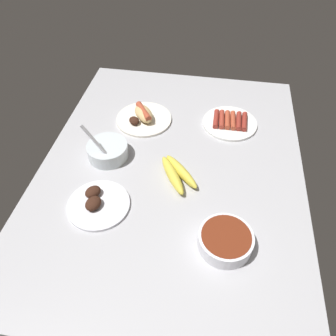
{
  "coord_description": "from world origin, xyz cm",
  "views": [
    {
      "loc": [
        76.82,
        11.62,
        81.51
      ],
      "look_at": [
        3.8,
        -0.56,
        3.0
      ],
      "focal_mm": 34.67,
      "sensor_mm": 36.0,
      "label": 1
    }
  ],
  "objects_px": {
    "banana_bunch": "(177,173)",
    "plate_grilled_meat": "(97,203)",
    "bowl_coleslaw": "(108,150)",
    "plate_hotdog_assembled": "(143,117)",
    "bowl_chili": "(225,240)",
    "plate_sausages": "(230,122)"
  },
  "relations": [
    {
      "from": "bowl_chili",
      "to": "plate_grilled_meat",
      "type": "distance_m",
      "value": 0.4
    },
    {
      "from": "banana_bunch",
      "to": "plate_grilled_meat",
      "type": "distance_m",
      "value": 0.27
    },
    {
      "from": "plate_hotdog_assembled",
      "to": "bowl_chili",
      "type": "bearing_deg",
      "value": 34.01
    },
    {
      "from": "banana_bunch",
      "to": "plate_hotdog_assembled",
      "type": "distance_m",
      "value": 0.33
    },
    {
      "from": "bowl_coleslaw",
      "to": "plate_grilled_meat",
      "type": "bearing_deg",
      "value": 7.63
    },
    {
      "from": "plate_hotdog_assembled",
      "to": "plate_grilled_meat",
      "type": "bearing_deg",
      "value": -6.62
    },
    {
      "from": "banana_bunch",
      "to": "plate_grilled_meat",
      "type": "height_order",
      "value": "same"
    },
    {
      "from": "bowl_coleslaw",
      "to": "bowl_chili",
      "type": "distance_m",
      "value": 0.52
    },
    {
      "from": "bowl_chili",
      "to": "plate_grilled_meat",
      "type": "relative_size",
      "value": 0.79
    },
    {
      "from": "bowl_coleslaw",
      "to": "plate_sausages",
      "type": "height_order",
      "value": "bowl_coleslaw"
    },
    {
      "from": "banana_bunch",
      "to": "plate_hotdog_assembled",
      "type": "height_order",
      "value": "plate_hotdog_assembled"
    },
    {
      "from": "plate_hotdog_assembled",
      "to": "plate_grilled_meat",
      "type": "xyz_separation_m",
      "value": [
        0.44,
        -0.05,
        -0.01
      ]
    },
    {
      "from": "banana_bunch",
      "to": "bowl_chili",
      "type": "height_order",
      "value": "bowl_chili"
    },
    {
      "from": "plate_hotdog_assembled",
      "to": "plate_grilled_meat",
      "type": "relative_size",
      "value": 1.13
    },
    {
      "from": "bowl_coleslaw",
      "to": "plate_sausages",
      "type": "xyz_separation_m",
      "value": [
        -0.25,
        0.42,
        -0.02
      ]
    },
    {
      "from": "bowl_coleslaw",
      "to": "plate_hotdog_assembled",
      "type": "bearing_deg",
      "value": 160.21
    },
    {
      "from": "plate_sausages",
      "to": "plate_grilled_meat",
      "type": "bearing_deg",
      "value": -39.91
    },
    {
      "from": "banana_bunch",
      "to": "plate_hotdog_assembled",
      "type": "xyz_separation_m",
      "value": [
        -0.28,
        -0.17,
        -0.0
      ]
    },
    {
      "from": "plate_hotdog_assembled",
      "to": "plate_grilled_meat",
      "type": "height_order",
      "value": "plate_hotdog_assembled"
    },
    {
      "from": "plate_hotdog_assembled",
      "to": "bowl_coleslaw",
      "type": "height_order",
      "value": "bowl_coleslaw"
    },
    {
      "from": "banana_bunch",
      "to": "bowl_chili",
      "type": "xyz_separation_m",
      "value": [
        0.23,
        0.17,
        0.01
      ]
    },
    {
      "from": "bowl_chili",
      "to": "plate_grilled_meat",
      "type": "xyz_separation_m",
      "value": [
        -0.08,
        -0.4,
        -0.02
      ]
    }
  ]
}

